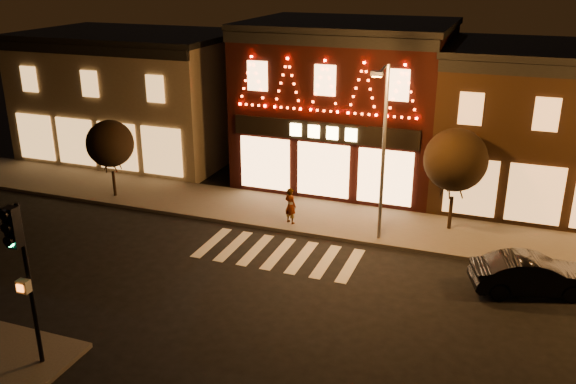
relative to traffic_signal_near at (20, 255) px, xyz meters
The scene contains 11 objects.
ground 7.55m from the traffic_signal_near, 54.87° to the left, with size 120.00×120.00×0.00m, color black.
sidewalk_far 15.04m from the traffic_signal_near, 66.59° to the left, with size 44.00×4.00×0.15m, color #47423D.
building_left 21.47m from the traffic_signal_near, 115.36° to the left, with size 12.20×8.28×7.30m.
building_pulp 19.76m from the traffic_signal_near, 78.89° to the left, with size 10.20×8.34×8.30m.
building_right_a 23.53m from the traffic_signal_near, 55.56° to the left, with size 9.20×8.28×7.50m.
traffic_signal_near is the anchor object (origin of this frame).
streetlamp_mid 13.90m from the traffic_signal_near, 58.19° to the left, with size 0.47×1.66×7.26m.
tree_left 13.82m from the traffic_signal_near, 116.06° to the left, with size 2.29×2.29×3.82m.
tree_right 17.24m from the traffic_signal_near, 54.59° to the left, with size 2.67×2.67×4.46m.
dark_sedan 16.71m from the traffic_signal_near, 35.88° to the left, with size 1.46×4.20×1.38m, color black.
pedestrian 12.92m from the traffic_signal_near, 74.92° to the left, with size 0.60×0.39×1.64m, color gray.
Camera 1 is at (8.17, -16.93, 11.06)m, focal length 38.50 mm.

